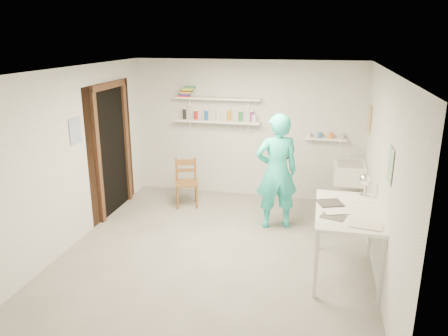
% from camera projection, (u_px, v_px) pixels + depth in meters
% --- Properties ---
extents(floor, '(4.00, 4.50, 0.02)m').
position_uv_depth(floor, '(218.00, 251.00, 5.91)').
color(floor, slate).
rests_on(floor, ground).
extents(ceiling, '(4.00, 4.50, 0.02)m').
position_uv_depth(ceiling, '(217.00, 69.00, 5.20)').
color(ceiling, silver).
rests_on(ceiling, wall_back).
extents(wall_back, '(4.00, 0.02, 2.40)m').
position_uv_depth(wall_back, '(247.00, 130.00, 7.66)').
color(wall_back, silver).
rests_on(wall_back, ground).
extents(wall_front, '(4.00, 0.02, 2.40)m').
position_uv_depth(wall_front, '(151.00, 246.00, 3.44)').
color(wall_front, silver).
rests_on(wall_front, ground).
extents(wall_left, '(0.02, 4.50, 2.40)m').
position_uv_depth(wall_left, '(75.00, 157.00, 5.97)').
color(wall_left, silver).
rests_on(wall_left, ground).
extents(wall_right, '(0.02, 4.50, 2.40)m').
position_uv_depth(wall_right, '(383.00, 176.00, 5.13)').
color(wall_right, silver).
rests_on(wall_right, ground).
extents(doorway_recess, '(0.02, 0.90, 2.00)m').
position_uv_depth(doorway_recess, '(112.00, 151.00, 7.00)').
color(doorway_recess, black).
rests_on(doorway_recess, wall_left).
extents(corridor_box, '(1.40, 1.50, 2.10)m').
position_uv_depth(corridor_box, '(72.00, 146.00, 7.14)').
color(corridor_box, brown).
rests_on(corridor_box, ground).
extents(door_lintel, '(0.06, 1.05, 0.10)m').
position_uv_depth(door_lintel, '(108.00, 85.00, 6.69)').
color(door_lintel, brown).
rests_on(door_lintel, wall_left).
extents(door_jamb_near, '(0.06, 0.10, 2.00)m').
position_uv_depth(door_jamb_near, '(98.00, 160.00, 6.53)').
color(door_jamb_near, brown).
rests_on(door_jamb_near, ground).
extents(door_jamb_far, '(0.06, 0.10, 2.00)m').
position_uv_depth(door_jamb_far, '(126.00, 144.00, 7.47)').
color(door_jamb_far, brown).
rests_on(door_jamb_far, ground).
extents(shelf_lower, '(1.50, 0.22, 0.03)m').
position_uv_depth(shelf_lower, '(218.00, 121.00, 7.60)').
color(shelf_lower, white).
rests_on(shelf_lower, wall_back).
extents(shelf_upper, '(1.50, 0.22, 0.03)m').
position_uv_depth(shelf_upper, '(218.00, 98.00, 7.48)').
color(shelf_upper, white).
rests_on(shelf_upper, wall_back).
extents(ledge_shelf, '(0.70, 0.14, 0.03)m').
position_uv_depth(ledge_shelf, '(325.00, 139.00, 7.32)').
color(ledge_shelf, white).
rests_on(ledge_shelf, wall_back).
extents(poster_left, '(0.01, 0.28, 0.36)m').
position_uv_depth(poster_left, '(75.00, 131.00, 5.91)').
color(poster_left, '#334C7F').
rests_on(poster_left, wall_left).
extents(poster_right_a, '(0.01, 0.34, 0.42)m').
position_uv_depth(poster_right_a, '(370.00, 119.00, 6.71)').
color(poster_right_a, '#995933').
rests_on(poster_right_a, wall_right).
extents(poster_right_b, '(0.01, 0.30, 0.38)m').
position_uv_depth(poster_right_b, '(390.00, 165.00, 4.54)').
color(poster_right_b, '#3F724C').
rests_on(poster_right_b, wall_right).
extents(belfast_sink, '(0.48, 0.60, 0.30)m').
position_uv_depth(belfast_sink, '(349.00, 173.00, 6.92)').
color(belfast_sink, white).
rests_on(belfast_sink, wall_right).
extents(man, '(0.74, 0.61, 1.74)m').
position_uv_depth(man, '(277.00, 172.00, 6.40)').
color(man, '#2AD4C3').
rests_on(man, ground).
extents(wall_clock, '(0.31, 0.14, 0.31)m').
position_uv_depth(wall_clock, '(284.00, 150.00, 6.49)').
color(wall_clock, '#F6E6A8').
rests_on(wall_clock, man).
extents(wooden_chair, '(0.47, 0.46, 0.81)m').
position_uv_depth(wooden_chair, '(187.00, 183.00, 7.34)').
color(wooden_chair, brown).
rests_on(wooden_chair, ground).
extents(work_table, '(0.76, 1.26, 0.84)m').
position_uv_depth(work_table, '(346.00, 242.00, 5.21)').
color(work_table, silver).
rests_on(work_table, ground).
extents(desk_lamp, '(0.16, 0.16, 0.16)m').
position_uv_depth(desk_lamp, '(366.00, 180.00, 5.45)').
color(desk_lamp, silver).
rests_on(desk_lamp, work_table).
extents(spray_cans, '(1.26, 0.06, 0.17)m').
position_uv_depth(spray_cans, '(218.00, 116.00, 7.57)').
color(spray_cans, black).
rests_on(spray_cans, shelf_lower).
extents(book_stack, '(0.28, 0.14, 0.17)m').
position_uv_depth(book_stack, '(187.00, 92.00, 7.57)').
color(book_stack, red).
rests_on(book_stack, shelf_upper).
extents(ledge_pots, '(0.48, 0.07, 0.09)m').
position_uv_depth(ledge_pots, '(326.00, 135.00, 7.30)').
color(ledge_pots, silver).
rests_on(ledge_pots, ledge_shelf).
extents(papers, '(0.30, 0.22, 0.02)m').
position_uv_depth(papers, '(349.00, 209.00, 5.09)').
color(papers, silver).
rests_on(papers, work_table).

